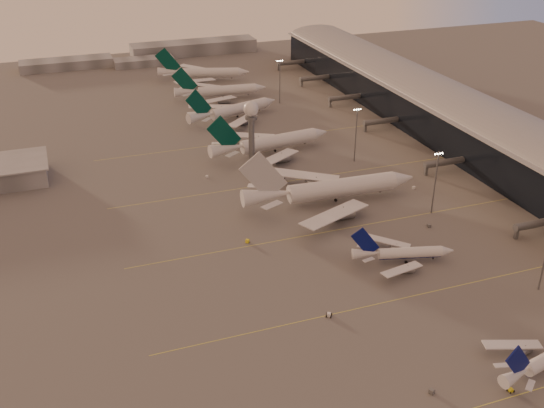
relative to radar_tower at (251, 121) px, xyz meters
name	(u,v)px	position (x,y,z in m)	size (l,w,h in m)	color
ground	(370,330)	(-5.00, -120.00, -20.95)	(700.00, 700.00, 0.00)	#525050
taxiway_markings	(371,222)	(25.00, -64.00, -20.94)	(180.00, 185.25, 0.02)	#CDC848
terminal	(466,124)	(102.88, -9.91, -10.43)	(57.00, 362.00, 23.04)	black
radar_tower	(251,121)	(0.00, 0.00, 0.00)	(6.40, 6.40, 31.10)	#5A5C61
mast_b	(435,180)	(50.00, -65.00, -7.21)	(3.60, 0.56, 25.00)	#5A5C61
mast_c	(356,132)	(45.00, -10.00, -7.21)	(3.60, 0.56, 25.00)	#5A5C61
mast_d	(280,79)	(43.00, 80.00, -7.21)	(3.60, 0.56, 25.00)	#5A5C61
distant_horizon	(158,53)	(-2.38, 205.14, -17.06)	(165.00, 37.50, 9.00)	slate
narrowbody_mid	(403,255)	(21.78, -91.79, -18.20)	(34.05, 26.82, 13.57)	silver
widebody_white	(331,193)	(17.69, -44.31, -16.58)	(71.63, 57.30, 25.18)	silver
greentail_a	(271,145)	(13.14, 11.66, -17.05)	(60.67, 48.73, 22.08)	silver
greentail_b	(234,112)	(10.93, 63.29, -17.37)	(53.98, 42.93, 20.26)	silver
greentail_c	(221,93)	(14.23, 99.59, -17.48)	(54.04, 43.44, 19.65)	silver
greentail_d	(204,75)	(14.35, 138.90, -17.22)	(56.48, 44.95, 21.12)	silver
gsv_truck_a	(433,388)	(-2.00, -147.12, -19.68)	(6.54, 4.43, 2.49)	#585A5D
gsv_tug_near	(511,390)	(16.08, -153.48, -20.48)	(2.21, 3.35, 0.91)	yellow
gsv_tug_mid	(329,315)	(-13.19, -110.58, -20.41)	(4.31, 3.89, 1.06)	silver
gsv_truck_b	(430,224)	(43.35, -74.42, -19.71)	(6.14, 2.59, 2.42)	#585A5D
gsv_truck_c	(248,239)	(-22.04, -62.30, -19.66)	(5.64, 6.31, 2.53)	yellow
gsv_catering_b	(415,184)	(55.02, -44.43, -18.90)	(5.03, 2.46, 4.10)	silver
gsv_tug_far	(283,178)	(7.91, -17.46, -20.48)	(3.68, 3.39, 0.90)	silver
gsv_truck_d	(207,175)	(-21.73, -4.57, -19.92)	(2.08, 5.08, 2.02)	silver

